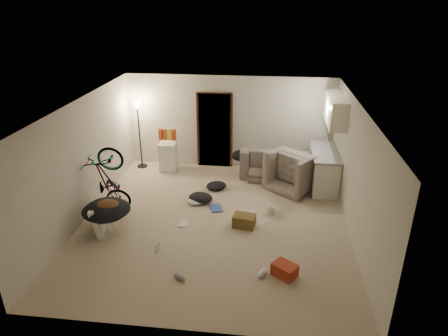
# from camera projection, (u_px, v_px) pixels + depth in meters

# --- Properties ---
(floor) EXTENTS (5.50, 6.00, 0.02)m
(floor) POSITION_uv_depth(u_px,v_px,m) (215.00, 222.00, 8.44)
(floor) COLOR #B8A88D
(floor) RESTS_ON ground
(ceiling) EXTENTS (5.50, 6.00, 0.02)m
(ceiling) POSITION_uv_depth(u_px,v_px,m) (213.00, 105.00, 7.43)
(ceiling) COLOR white
(ceiling) RESTS_ON wall_back
(wall_back) EXTENTS (5.50, 0.02, 2.50)m
(wall_back) POSITION_uv_depth(u_px,v_px,m) (230.00, 122.00, 10.67)
(wall_back) COLOR beige
(wall_back) RESTS_ON floor
(wall_front) EXTENTS (5.50, 0.02, 2.50)m
(wall_front) POSITION_uv_depth(u_px,v_px,m) (182.00, 259.00, 5.20)
(wall_front) COLOR beige
(wall_front) RESTS_ON floor
(wall_left) EXTENTS (0.02, 6.00, 2.50)m
(wall_left) POSITION_uv_depth(u_px,v_px,m) (82.00, 161.00, 8.23)
(wall_left) COLOR beige
(wall_left) RESTS_ON floor
(wall_right) EXTENTS (0.02, 6.00, 2.50)m
(wall_right) POSITION_uv_depth(u_px,v_px,m) (356.00, 174.00, 7.64)
(wall_right) COLOR beige
(wall_right) RESTS_ON floor
(doorway) EXTENTS (0.85, 0.10, 2.04)m
(doorway) POSITION_uv_depth(u_px,v_px,m) (215.00, 131.00, 10.77)
(doorway) COLOR black
(doorway) RESTS_ON floor
(door_trim) EXTENTS (0.97, 0.04, 2.10)m
(door_trim) POSITION_uv_depth(u_px,v_px,m) (215.00, 131.00, 10.75)
(door_trim) COLOR black
(door_trim) RESTS_ON floor
(floor_lamp) EXTENTS (0.28, 0.28, 1.81)m
(floor_lamp) POSITION_uv_depth(u_px,v_px,m) (138.00, 121.00, 10.58)
(floor_lamp) COLOR black
(floor_lamp) RESTS_ON floor
(kitchen_counter) EXTENTS (0.60, 1.50, 0.88)m
(kitchen_counter) POSITION_uv_depth(u_px,v_px,m) (323.00, 170.00, 9.82)
(kitchen_counter) COLOR silver
(kitchen_counter) RESTS_ON floor
(counter_top) EXTENTS (0.64, 1.54, 0.04)m
(counter_top) POSITION_uv_depth(u_px,v_px,m) (325.00, 152.00, 9.64)
(counter_top) COLOR gray
(counter_top) RESTS_ON kitchen_counter
(kitchen_uppers) EXTENTS (0.38, 1.40, 0.65)m
(kitchen_uppers) POSITION_uv_depth(u_px,v_px,m) (336.00, 110.00, 9.20)
(kitchen_uppers) COLOR silver
(kitchen_uppers) RESTS_ON wall_right
(sofa) EXTENTS (1.97, 0.81, 0.57)m
(sofa) POSITION_uv_depth(u_px,v_px,m) (278.00, 166.00, 10.41)
(sofa) COLOR #323933
(sofa) RESTS_ON floor
(armchair) EXTENTS (1.45, 1.43, 0.71)m
(armchair) POSITION_uv_depth(u_px,v_px,m) (298.00, 173.00, 9.82)
(armchair) COLOR #323933
(armchair) RESTS_ON floor
(bicycle) EXTENTS (1.64, 0.77, 0.93)m
(bicycle) POSITION_uv_depth(u_px,v_px,m) (110.00, 195.00, 8.63)
(bicycle) COLOR black
(bicycle) RESTS_ON floor
(book_asset) EXTENTS (0.25, 0.22, 0.02)m
(book_asset) POSITION_uv_depth(u_px,v_px,m) (155.00, 254.00, 7.37)
(book_asset) COLOR #AB3319
(book_asset) RESTS_ON floor
(mini_fridge) EXTENTS (0.46, 0.46, 0.76)m
(mini_fridge) POSITION_uv_depth(u_px,v_px,m) (168.00, 156.00, 10.78)
(mini_fridge) COLOR white
(mini_fridge) RESTS_ON floor
(snack_box_0) EXTENTS (0.11, 0.09, 0.30)m
(snack_box_0) POSITION_uv_depth(u_px,v_px,m) (161.00, 134.00, 10.55)
(snack_box_0) COLOR #AB3319
(snack_box_0) RESTS_ON mini_fridge
(snack_box_1) EXTENTS (0.10, 0.08, 0.30)m
(snack_box_1) POSITION_uv_depth(u_px,v_px,m) (165.00, 135.00, 10.53)
(snack_box_1) COLOR #C05518
(snack_box_1) RESTS_ON mini_fridge
(snack_box_2) EXTENTS (0.11, 0.08, 0.30)m
(snack_box_2) POSITION_uv_depth(u_px,v_px,m) (170.00, 135.00, 10.52)
(snack_box_2) COLOR gold
(snack_box_2) RESTS_ON mini_fridge
(snack_box_3) EXTENTS (0.11, 0.09, 0.30)m
(snack_box_3) POSITION_uv_depth(u_px,v_px,m) (174.00, 135.00, 10.51)
(snack_box_3) COLOR #AB3319
(snack_box_3) RESTS_ON mini_fridge
(saucer_chair) EXTENTS (0.95, 0.95, 0.67)m
(saucer_chair) POSITION_uv_depth(u_px,v_px,m) (107.00, 214.00, 7.94)
(saucer_chair) COLOR silver
(saucer_chair) RESTS_ON floor
(hoodie) EXTENTS (0.53, 0.46, 0.22)m
(hoodie) POSITION_uv_depth(u_px,v_px,m) (108.00, 206.00, 7.83)
(hoodie) COLOR #51351B
(hoodie) RESTS_ON saucer_chair
(sofa_drape) EXTENTS (0.65, 0.57, 0.28)m
(sofa_drape) POSITION_uv_depth(u_px,v_px,m) (242.00, 155.00, 10.41)
(sofa_drape) COLOR black
(sofa_drape) RESTS_ON sofa
(tv_box) EXTENTS (0.49, 0.96, 0.63)m
(tv_box) POSITION_uv_depth(u_px,v_px,m) (99.00, 215.00, 8.08)
(tv_box) COLOR silver
(tv_box) RESTS_ON floor
(drink_case_a) EXTENTS (0.49, 0.38, 0.25)m
(drink_case_a) POSITION_uv_depth(u_px,v_px,m) (244.00, 221.00, 8.21)
(drink_case_a) COLOR brown
(drink_case_a) RESTS_ON floor
(drink_case_b) EXTENTS (0.49, 0.46, 0.23)m
(drink_case_b) POSITION_uv_depth(u_px,v_px,m) (285.00, 270.00, 6.78)
(drink_case_b) COLOR #AB3319
(drink_case_b) RESTS_ON floor
(juicer) EXTENTS (0.17, 0.17, 0.25)m
(juicer) POSITION_uv_depth(u_px,v_px,m) (271.00, 209.00, 8.69)
(juicer) COLOR beige
(juicer) RESTS_ON floor
(newspaper) EXTENTS (0.74, 0.76, 0.01)m
(newspaper) POSITION_uv_depth(u_px,v_px,m) (253.00, 219.00, 8.53)
(newspaper) COLOR #BAB5AC
(newspaper) RESTS_ON floor
(book_blue) EXTENTS (0.34, 0.40, 0.03)m
(book_blue) POSITION_uv_depth(u_px,v_px,m) (216.00, 208.00, 8.92)
(book_blue) COLOR #2B4B9B
(book_blue) RESTS_ON floor
(book_white) EXTENTS (0.18, 0.23, 0.02)m
(book_white) POSITION_uv_depth(u_px,v_px,m) (183.00, 224.00, 8.32)
(book_white) COLOR silver
(book_white) RESTS_ON floor
(shoe_0) EXTENTS (0.29, 0.18, 0.10)m
(shoe_0) POSITION_uv_depth(u_px,v_px,m) (203.00, 195.00, 9.43)
(shoe_0) COLOR #2B4B9B
(shoe_0) RESTS_ON floor
(shoe_3) EXTENTS (0.27, 0.22, 0.09)m
(shoe_3) POSITION_uv_depth(u_px,v_px,m) (180.00, 277.00, 6.71)
(shoe_3) COLOR slate
(shoe_3) RESTS_ON floor
(shoe_4) EXTENTS (0.23, 0.32, 0.11)m
(shoe_4) POSITION_uv_depth(u_px,v_px,m) (263.00, 273.00, 6.80)
(shoe_4) COLOR white
(shoe_4) RESTS_ON floor
(clothes_lump_a) EXTENTS (0.70, 0.65, 0.18)m
(clothes_lump_a) POSITION_uv_depth(u_px,v_px,m) (201.00, 198.00, 9.22)
(clothes_lump_a) COLOR black
(clothes_lump_a) RESTS_ON floor
(clothes_lump_b) EXTENTS (0.67, 0.66, 0.15)m
(clothes_lump_b) POSITION_uv_depth(u_px,v_px,m) (216.00, 186.00, 9.82)
(clothes_lump_b) COLOR black
(clothes_lump_b) RESTS_ON floor
(clothes_lump_c) EXTENTS (0.46, 0.42, 0.12)m
(clothes_lump_c) POSITION_uv_depth(u_px,v_px,m) (196.00, 201.00, 9.13)
(clothes_lump_c) COLOR silver
(clothes_lump_c) RESTS_ON floor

